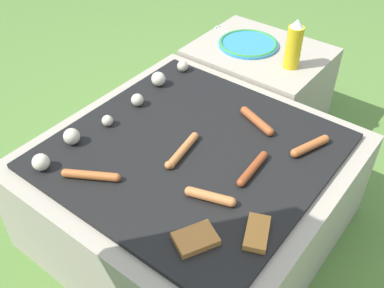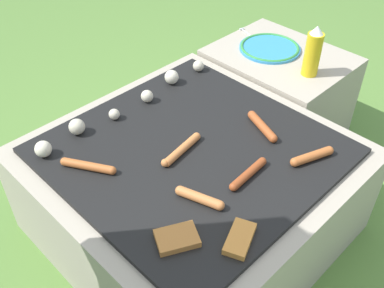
% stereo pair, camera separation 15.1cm
% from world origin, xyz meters
% --- Properties ---
extents(ground_plane, '(14.00, 14.00, 0.00)m').
position_xyz_m(ground_plane, '(0.00, 0.00, 0.00)').
color(ground_plane, '#567F38').
extents(grill, '(0.98, 0.98, 0.41)m').
position_xyz_m(grill, '(0.00, 0.00, 0.20)').
color(grill, '#A89E8C').
rests_on(grill, ground_plane).
extents(side_ledge, '(0.48, 0.60, 0.41)m').
position_xyz_m(side_ledge, '(0.74, 0.17, 0.20)').
color(side_ledge, '#A89E8C').
rests_on(side_ledge, ground_plane).
extents(sausage_back_right, '(0.18, 0.04, 0.03)m').
position_xyz_m(sausage_back_right, '(0.03, -0.22, 0.42)').
color(sausage_back_right, '#93421E').
rests_on(sausage_back_right, grill).
extents(sausage_mid_left, '(0.08, 0.17, 0.03)m').
position_xyz_m(sausage_mid_left, '(0.25, -0.10, 0.42)').
color(sausage_mid_left, '#A34C23').
rests_on(sausage_mid_left, grill).
extents(sausage_mid_right, '(0.07, 0.15, 0.03)m').
position_xyz_m(sausage_mid_right, '(-0.15, -0.19, 0.42)').
color(sausage_mid_right, '#C6753D').
rests_on(sausage_mid_right, grill).
extents(sausage_back_left, '(0.11, 0.17, 0.03)m').
position_xyz_m(sausage_back_left, '(-0.31, 0.16, 0.42)').
color(sausage_back_left, '#B7602D').
rests_on(sausage_back_left, grill).
extents(sausage_front_center, '(0.16, 0.08, 0.03)m').
position_xyz_m(sausage_front_center, '(0.24, -0.32, 0.42)').
color(sausage_front_center, '#B7602D').
rests_on(sausage_front_center, grill).
extents(sausage_front_left, '(0.20, 0.05, 0.03)m').
position_xyz_m(sausage_front_left, '(-0.04, 0.01, 0.42)').
color(sausage_front_left, '#C6753D').
rests_on(sausage_front_left, grill).
extents(bread_slice_right, '(0.14, 0.11, 0.02)m').
position_xyz_m(bread_slice_right, '(-0.18, -0.37, 0.42)').
color(bread_slice_right, '#D18438').
rests_on(bread_slice_right, grill).
extents(bread_slice_left, '(0.14, 0.13, 0.02)m').
position_xyz_m(bread_slice_left, '(-0.30, -0.24, 0.42)').
color(bread_slice_left, '#B27033').
rests_on(bread_slice_left, grill).
extents(mushroom_row, '(0.80, 0.08, 0.06)m').
position_xyz_m(mushroom_row, '(-0.03, 0.34, 0.44)').
color(mushroom_row, beige).
rests_on(mushroom_row, grill).
extents(plate_colorful, '(0.28, 0.28, 0.02)m').
position_xyz_m(plate_colorful, '(0.74, 0.24, 0.42)').
color(plate_colorful, '#338CCC').
rests_on(plate_colorful, side_ledge).
extents(condiment_bottle, '(0.07, 0.07, 0.22)m').
position_xyz_m(condiment_bottle, '(0.69, -0.01, 0.51)').
color(condiment_bottle, gold).
rests_on(condiment_bottle, side_ledge).
extents(fork_utensil, '(0.07, 0.17, 0.01)m').
position_xyz_m(fork_utensil, '(0.78, 0.39, 0.41)').
color(fork_utensil, silver).
rests_on(fork_utensil, side_ledge).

